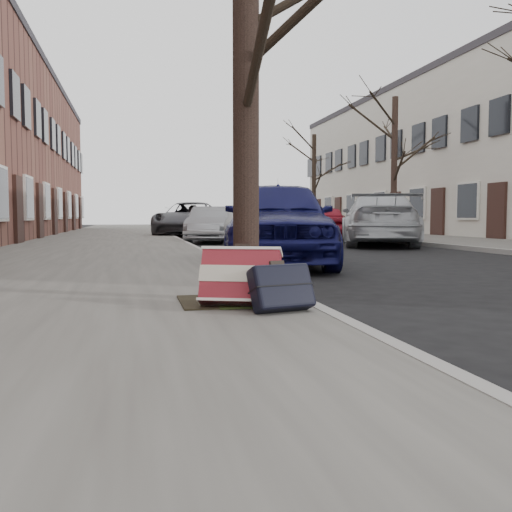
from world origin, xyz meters
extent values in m
plane|color=black|center=(0.00, 0.00, 0.00)|extent=(120.00, 120.00, 0.00)
cube|color=slate|center=(-3.70, 15.00, 0.06)|extent=(5.00, 70.00, 0.12)
cube|color=#67635D|center=(7.80, 15.00, 0.06)|extent=(4.00, 70.00, 0.12)
cube|color=black|center=(-2.00, 1.20, 0.13)|extent=(0.85, 0.85, 0.02)
cube|color=maroon|center=(-1.93, 0.86, 0.38)|extent=(0.76, 0.58, 0.52)
cube|color=black|center=(-1.64, 0.56, 0.33)|extent=(0.59, 0.44, 0.41)
imported|color=#10114A|center=(-0.20, 6.38, 0.81)|extent=(2.79, 5.01, 1.61)
imported|color=#9A9DA2|center=(-0.17, 15.70, 0.62)|extent=(2.29, 4.01, 1.25)
imported|color=#3F3F44|center=(-0.30, 21.73, 0.78)|extent=(4.14, 6.10, 1.55)
imported|color=#ADB0B5|center=(4.64, 12.61, 0.79)|extent=(3.91, 5.86, 1.58)
imported|color=maroon|center=(4.55, 17.68, 0.67)|extent=(2.29, 4.15, 1.34)
cylinder|color=black|center=(7.20, 16.90, 2.83)|extent=(0.24, 0.24, 5.43)
cylinder|color=black|center=(7.20, 27.04, 2.81)|extent=(0.24, 0.24, 5.39)
camera|label=1|loc=(-2.83, -3.96, 0.91)|focal=40.00mm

